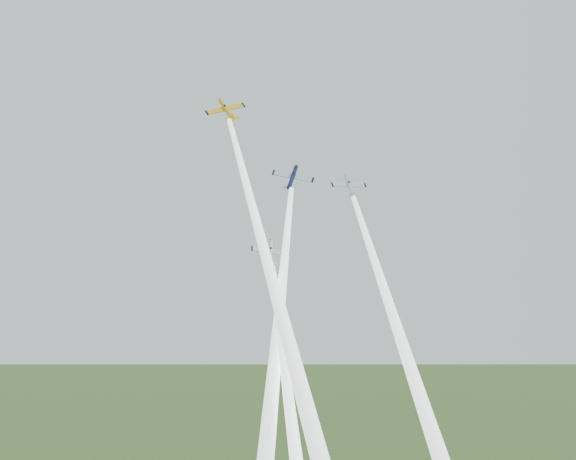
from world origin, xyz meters
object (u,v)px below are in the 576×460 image
object	(u,v)px
plane_silver_right	(350,186)
plane_silver_low	(270,252)
plane_yellow	(226,110)
plane_navy	(292,177)

from	to	relation	value
plane_silver_right	plane_silver_low	xyz separation A→B (m)	(-14.04, -14.24, -13.61)
plane_silver_right	plane_yellow	bearing A→B (deg)	162.34
plane_silver_low	plane_silver_right	bearing A→B (deg)	33.25
plane_navy	plane_silver_right	size ratio (longest dim) A/B	1.16
plane_yellow	plane_silver_right	xyz separation A→B (m)	(23.45, 0.01, -14.95)
plane_silver_right	plane_silver_low	distance (m)	24.19
plane_navy	plane_silver_low	size ratio (longest dim) A/B	1.22
plane_yellow	plane_navy	world-z (taller)	plane_yellow
plane_silver_low	plane_navy	bearing A→B (deg)	63.89
plane_navy	plane_silver_low	world-z (taller)	plane_navy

